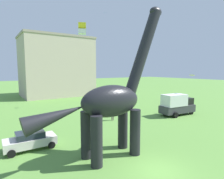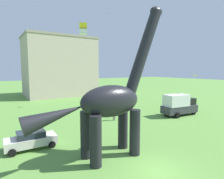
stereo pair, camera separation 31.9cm
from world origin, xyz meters
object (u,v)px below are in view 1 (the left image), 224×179
object	(u,v)px
kite_far_left	(192,75)
kite_drifting	(105,13)
kite_far_right	(82,29)
parked_sedan_left	(30,140)
person_photographer	(113,112)
dinosaur_sculpture	(110,101)
parked_box_truck	(177,104)

from	to	relation	value
kite_far_left	kite_drifting	distance (m)	18.74
kite_far_right	parked_sedan_left	bearing A→B (deg)	-158.56
parked_sedan_left	person_photographer	distance (m)	11.70
kite_far_left	kite_far_right	size ratio (longest dim) A/B	0.73
person_photographer	dinosaur_sculpture	bearing A→B (deg)	-67.57
kite_drifting	parked_sedan_left	bearing A→B (deg)	-140.35
kite_far_left	kite_drifting	world-z (taller)	kite_drifting
parked_sedan_left	kite_far_right	distance (m)	12.49
kite_far_right	kite_drifting	distance (m)	15.51
parked_box_truck	kite_drifting	size ratio (longest dim) A/B	7.56
person_photographer	kite_far_left	bearing A→B (deg)	42.70
kite_far_right	kite_drifting	bearing A→B (deg)	47.99
parked_box_truck	kite_far_right	xyz separation A→B (m)	(-14.68, 1.69, 9.71)
kite_far_left	kite_drifting	bearing A→B (deg)	121.95
person_photographer	kite_drifting	world-z (taller)	kite_drifting
parked_box_truck	person_photographer	bearing A→B (deg)	169.63
parked_sedan_left	kite_far_left	bearing A→B (deg)	1.97
kite_far_right	person_photographer	bearing A→B (deg)	14.19
person_photographer	kite_far_left	xyz separation A→B (m)	(12.71, -3.33, 4.92)
parked_sedan_left	kite_far_right	xyz separation A→B (m)	(6.21, 2.44, 10.55)
parked_sedan_left	person_photographer	bearing A→B (deg)	19.46
dinosaur_sculpture	parked_sedan_left	bearing A→B (deg)	108.10
dinosaur_sculpture	parked_sedan_left	size ratio (longest dim) A/B	2.91
person_photographer	kite_far_right	world-z (taller)	kite_far_right
parked_box_truck	person_photographer	world-z (taller)	parked_box_truck
dinosaur_sculpture	person_photographer	xyz separation A→B (m)	(6.05, 8.65, -3.37)
kite_far_right	kite_drifting	size ratio (longest dim) A/B	1.52
parked_sedan_left	parked_box_truck	xyz separation A→B (m)	(20.89, 0.75, 0.84)
kite_far_right	kite_drifting	world-z (taller)	kite_drifting
person_photographer	parked_sedan_left	bearing A→B (deg)	-104.29
dinosaur_sculpture	kite_far_left	world-z (taller)	dinosaur_sculpture
dinosaur_sculpture	person_photographer	distance (m)	11.08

